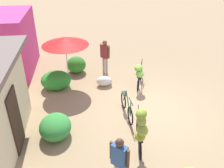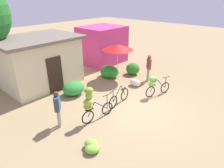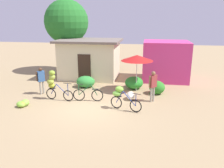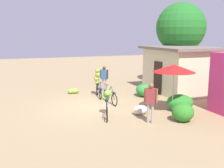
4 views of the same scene
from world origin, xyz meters
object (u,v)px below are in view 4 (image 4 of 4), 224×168
market_umbrella (174,68)px  person_vendor (104,76)px  produce_sack (140,110)px  person_bystander (151,99)px  tree_behind_building (181,28)px  bicycle_near_pile (110,97)px  building_low (180,69)px  banana_pile_on_ground (73,91)px  bicycle_center_loaded (107,100)px  bicycle_leftmost (98,80)px

market_umbrella → person_vendor: 5.82m
produce_sack → person_bystander: size_ratio=0.41×
market_umbrella → person_vendor: (-5.52, -1.49, -1.10)m
tree_behind_building → produce_sack: tree_behind_building is taller
market_umbrella → person_vendor: bearing=-164.9°
person_bystander → bicycle_near_pile: bearing=-172.1°
produce_sack → person_vendor: bearing=179.1°
building_low → person_bystander: 6.62m
tree_behind_building → market_umbrella: bearing=-37.0°
tree_behind_building → banana_pile_on_ground: 8.97m
building_low → bicycle_center_loaded: 6.81m
bicycle_near_pile → produce_sack: bicycle_near_pile is taller
person_vendor → market_umbrella: bearing=15.1°
tree_behind_building → person_bystander: tree_behind_building is taller
banana_pile_on_ground → person_vendor: 2.23m
bicycle_near_pile → person_vendor: 3.18m
person_bystander → person_vendor: bearing=178.0°
produce_sack → banana_pile_on_ground: bearing=-159.8°
tree_behind_building → produce_sack: bearing=-46.4°
market_umbrella → bicycle_leftmost: market_umbrella is taller
tree_behind_building → person_bystander: 9.82m
bicycle_near_pile → person_vendor: bearing=166.8°
bicycle_near_pile → banana_pile_on_ground: 3.39m
building_low → market_umbrella: building_low is taller
bicycle_near_pile → produce_sack: size_ratio=2.38×
produce_sack → bicycle_center_loaded: bearing=-104.0°
building_low → tree_behind_building: bearing=145.7°
person_vendor → building_low: bearing=67.7°
bicycle_center_loaded → banana_pile_on_ground: size_ratio=1.95×
person_vendor → bicycle_center_loaded: bearing=-17.6°
building_low → tree_behind_building: 3.81m
market_umbrella → person_bystander: (0.98, -1.72, -1.05)m
market_umbrella → building_low: bearing=141.5°
bicycle_leftmost → person_vendor: 1.34m
bicycle_near_pile → person_vendor: (-3.03, 0.71, 0.63)m
tree_behind_building → bicycle_leftmost: bearing=-77.0°
bicycle_leftmost → person_bystander: person_bystander is taller
building_low → banana_pile_on_ground: 6.89m
person_bystander → produce_sack: bearing=172.7°
market_umbrella → bicycle_leftmost: (-4.43, -2.26, -1.13)m
building_low → tree_behind_building: tree_behind_building is taller
bicycle_leftmost → person_bystander: bearing=5.8°
person_vendor → person_bystander: 6.50m
building_low → person_bystander: size_ratio=2.73×
bicycle_center_loaded → person_bystander: (1.56, 1.34, 0.33)m
building_low → bicycle_center_loaded: bearing=-62.5°
bicycle_center_loaded → market_umbrella: bearing=79.2°
person_vendor → person_bystander: person_bystander is taller
market_umbrella → bicycle_center_loaded: bearing=-100.8°
produce_sack → person_vendor: (-5.31, 0.08, 0.77)m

